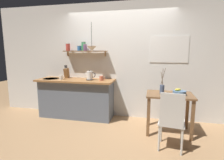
# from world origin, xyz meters

# --- Properties ---
(ground_plane) EXTENTS (14.00, 14.00, 0.00)m
(ground_plane) POSITION_xyz_m (0.00, 0.00, 0.00)
(ground_plane) COLOR #A87F56
(back_wall) EXTENTS (6.80, 0.11, 2.70)m
(back_wall) POSITION_xyz_m (0.20, 0.65, 1.35)
(back_wall) COLOR white
(back_wall) RESTS_ON ground_plane
(kitchen_counter) EXTENTS (1.83, 0.63, 0.93)m
(kitchen_counter) POSITION_xyz_m (-1.00, 0.32, 0.47)
(kitchen_counter) COLOR slate
(kitchen_counter) RESTS_ON ground_plane
(wall_shelf) EXTENTS (1.07, 0.20, 0.34)m
(wall_shelf) POSITION_xyz_m (-0.90, 0.49, 1.64)
(wall_shelf) COLOR brown
(dining_table) EXTENTS (0.87, 0.62, 0.77)m
(dining_table) POSITION_xyz_m (1.11, -0.07, 0.62)
(dining_table) COLOR brown
(dining_table) RESTS_ON ground_plane
(dining_chair_near) EXTENTS (0.45, 0.44, 0.97)m
(dining_chair_near) POSITION_xyz_m (1.09, -0.76, 0.53)
(dining_chair_near) COLOR silver
(dining_chair_near) RESTS_ON ground_plane
(fruit_bowl) EXTENTS (0.24, 0.24, 0.12)m
(fruit_bowl) POSITION_xyz_m (1.27, -0.11, 0.82)
(fruit_bowl) COLOR #51759E
(fruit_bowl) RESTS_ON dining_table
(twig_vase) EXTENTS (0.09, 0.08, 0.50)m
(twig_vase) POSITION_xyz_m (0.96, -0.09, 0.87)
(twig_vase) COLOR #475675
(twig_vase) RESTS_ON dining_table
(electric_kettle) EXTENTS (0.25, 0.16, 0.23)m
(electric_kettle) POSITION_xyz_m (-0.63, 0.28, 1.03)
(electric_kettle) COLOR black
(electric_kettle) RESTS_ON kitchen_counter
(knife_block) EXTENTS (0.09, 0.15, 0.32)m
(knife_block) POSITION_xyz_m (-1.29, 0.43, 1.06)
(knife_block) COLOR brown
(knife_block) RESTS_ON kitchen_counter
(coffee_mug_by_sink) EXTENTS (0.13, 0.09, 0.10)m
(coffee_mug_by_sink) POSITION_xyz_m (-1.31, 0.21, 0.98)
(coffee_mug_by_sink) COLOR white
(coffee_mug_by_sink) RESTS_ON kitchen_counter
(coffee_mug_spare) EXTENTS (0.13, 0.09, 0.10)m
(coffee_mug_spare) POSITION_xyz_m (-0.35, 0.28, 0.98)
(coffee_mug_spare) COLOR #C6664C
(coffee_mug_spare) RESTS_ON kitchen_counter
(pendant_lamp) EXTENTS (0.22, 0.22, 0.63)m
(pendant_lamp) POSITION_xyz_m (-0.57, 0.29, 1.64)
(pendant_lamp) COLOR black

